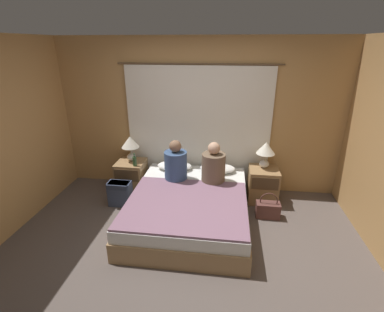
# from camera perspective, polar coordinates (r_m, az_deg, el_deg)

# --- Properties ---
(ground_plane) EXTENTS (16.00, 16.00, 0.00)m
(ground_plane) POSITION_cam_1_polar(r_m,az_deg,el_deg) (3.64, -2.05, -18.76)
(ground_plane) COLOR #564C47
(wall_back) EXTENTS (4.73, 0.06, 2.50)m
(wall_back) POSITION_cam_1_polar(r_m,az_deg,el_deg) (4.63, 1.32, 7.96)
(wall_back) COLOR tan
(wall_back) RESTS_ON ground_plane
(curtain_panel) EXTENTS (2.55, 0.02, 2.10)m
(curtain_panel) POSITION_cam_1_polar(r_m,az_deg,el_deg) (4.62, 1.21, 5.36)
(curtain_panel) COLOR white
(curtain_panel) RESTS_ON ground_plane
(bed) EXTENTS (1.62, 1.98, 0.43)m
(bed) POSITION_cam_1_polar(r_m,az_deg,el_deg) (4.02, -0.56, -10.45)
(bed) COLOR #99754C
(bed) RESTS_ON ground_plane
(nightstand_left) EXTENTS (0.46, 0.47, 0.55)m
(nightstand_left) POSITION_cam_1_polar(r_m,az_deg,el_deg) (4.85, -12.26, -4.15)
(nightstand_left) COLOR #937047
(nightstand_left) RESTS_ON ground_plane
(nightstand_right) EXTENTS (0.46, 0.47, 0.55)m
(nightstand_right) POSITION_cam_1_polar(r_m,az_deg,el_deg) (4.63, 14.30, -5.68)
(nightstand_right) COLOR #937047
(nightstand_right) RESTS_ON ground_plane
(lamp_left) EXTENTS (0.29, 0.29, 0.42)m
(lamp_left) POSITION_cam_1_polar(r_m,az_deg,el_deg) (4.69, -12.54, 2.39)
(lamp_left) COLOR silver
(lamp_left) RESTS_ON nightstand_left
(lamp_right) EXTENTS (0.29, 0.29, 0.42)m
(lamp_right) POSITION_cam_1_polar(r_m,az_deg,el_deg) (4.46, 14.88, 1.14)
(lamp_right) COLOR silver
(lamp_right) RESTS_ON nightstand_right
(pillow_left) EXTENTS (0.57, 0.34, 0.12)m
(pillow_left) POSITION_cam_1_polar(r_m,az_deg,el_deg) (4.62, -3.61, -2.03)
(pillow_left) COLOR white
(pillow_left) RESTS_ON bed
(pillow_right) EXTENTS (0.57, 0.34, 0.12)m
(pillow_right) POSITION_cam_1_polar(r_m,az_deg,el_deg) (4.55, 5.26, -2.51)
(pillow_right) COLOR white
(pillow_right) RESTS_ON bed
(blanket_on_bed) EXTENTS (1.56, 1.33, 0.03)m
(blanket_on_bed) POSITION_cam_1_polar(r_m,az_deg,el_deg) (3.66, -1.22, -9.80)
(blanket_on_bed) COLOR slate
(blanket_on_bed) RESTS_ON bed
(person_left_in_bed) EXTENTS (0.34, 0.34, 0.64)m
(person_left_in_bed) POSITION_cam_1_polar(r_m,az_deg,el_deg) (4.19, -3.36, -1.66)
(person_left_in_bed) COLOR #38517A
(person_left_in_bed) RESTS_ON bed
(person_right_in_bed) EXTENTS (0.35, 0.35, 0.63)m
(person_right_in_bed) POSITION_cam_1_polar(r_m,az_deg,el_deg) (4.13, 4.42, -2.12)
(person_right_in_bed) COLOR brown
(person_right_in_bed) RESTS_ON bed
(beer_bottle_on_left_stand) EXTENTS (0.06, 0.06, 0.21)m
(beer_bottle_on_left_stand) POSITION_cam_1_polar(r_m,az_deg,el_deg) (4.54, -11.69, -1.02)
(beer_bottle_on_left_stand) COLOR #2D4C28
(beer_bottle_on_left_stand) RESTS_ON nightstand_left
(backpack_on_floor) EXTENTS (0.35, 0.21, 0.40)m
(backpack_on_floor) POSITION_cam_1_polar(r_m,az_deg,el_deg) (4.52, -14.56, -7.20)
(backpack_on_floor) COLOR #333D56
(backpack_on_floor) RESTS_ON ground_plane
(handbag_on_floor) EXTENTS (0.34, 0.18, 0.40)m
(handbag_on_floor) POSITION_cam_1_polar(r_m,az_deg,el_deg) (4.28, 15.29, -10.51)
(handbag_on_floor) COLOR brown
(handbag_on_floor) RESTS_ON ground_plane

